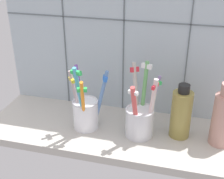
{
  "coord_description": "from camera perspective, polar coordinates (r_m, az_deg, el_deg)",
  "views": [
    {
      "loc": [
        16.11,
        -62.28,
        45.57
      ],
      "look_at": [
        0.0,
        -0.66,
        13.43
      ],
      "focal_mm": 49.4,
      "sensor_mm": 36.0,
      "label": 1
    }
  ],
  "objects": [
    {
      "name": "toothbrush_cup_left",
      "position": [
        0.76,
        -4.92,
        -3.96
      ],
      "size": [
        10.01,
        11.16,
        18.22
      ],
      "color": "white",
      "rests_on": "counter_slab"
    },
    {
      "name": "soap_bottle",
      "position": [
        0.74,
        12.68,
        -4.33
      ],
      "size": [
        4.83,
        4.83,
        13.58
      ],
      "color": "olive",
      "rests_on": "counter_slab"
    },
    {
      "name": "toothbrush_cup_right",
      "position": [
        0.74,
        5.21,
        -5.21
      ],
      "size": [
        7.86,
        10.06,
        17.8
      ],
      "color": "silver",
      "rests_on": "counter_slab"
    },
    {
      "name": "counter_slab",
      "position": [
        0.78,
        0.12,
        -7.94
      ],
      "size": [
        64.0,
        22.0,
        2.0
      ],
      "primitive_type": "cube",
      "color": "#BCB7AD",
      "rests_on": "ground"
    },
    {
      "name": "ceramic_vase",
      "position": [
        0.74,
        19.98,
        -4.91
      ],
      "size": [
        5.21,
        5.21,
        15.18
      ],
      "color": "tan",
      "rests_on": "counter_slab"
    },
    {
      "name": "tile_wall_back",
      "position": [
        0.79,
        2.34,
        9.87
      ],
      "size": [
        64.0,
        2.2,
        45.0
      ],
      "color": "#B2C1CC",
      "rests_on": "ground"
    }
  ]
}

